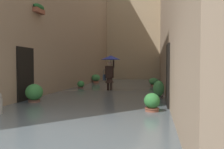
{
  "coord_description": "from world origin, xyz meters",
  "views": [
    {
      "loc": [
        -2.19,
        4.35,
        1.5
      ],
      "look_at": [
        0.11,
        -8.07,
        1.05
      ],
      "focal_mm": 37.8,
      "sensor_mm": 36.0,
      "label": 1
    }
  ],
  "objects_px": {
    "person_wading": "(110,65)",
    "potted_plant_far_left": "(159,91)",
    "potted_plant_near_left": "(152,105)",
    "potted_plant_near_right": "(96,79)",
    "potted_plant_mid_left": "(154,83)",
    "potted_plant_far_right": "(81,86)",
    "potted_plant_mid_right": "(34,94)"
  },
  "relations": [
    {
      "from": "potted_plant_mid_left",
      "to": "potted_plant_far_right",
      "type": "distance_m",
      "value": 4.65
    },
    {
      "from": "potted_plant_near_right",
      "to": "potted_plant_near_left",
      "type": "bearing_deg",
      "value": 112.21
    },
    {
      "from": "person_wading",
      "to": "potted_plant_mid_left",
      "type": "bearing_deg",
      "value": -131.67
    },
    {
      "from": "person_wading",
      "to": "potted_plant_mid_left",
      "type": "height_order",
      "value": "person_wading"
    },
    {
      "from": "potted_plant_far_left",
      "to": "potted_plant_near_right",
      "type": "distance_m",
      "value": 9.31
    },
    {
      "from": "potted_plant_near_left",
      "to": "potted_plant_far_left",
      "type": "height_order",
      "value": "potted_plant_far_left"
    },
    {
      "from": "person_wading",
      "to": "potted_plant_near_right",
      "type": "xyz_separation_m",
      "value": [
        2.09,
        -5.01,
        -1.03
      ]
    },
    {
      "from": "potted_plant_mid_right",
      "to": "potted_plant_mid_left",
      "type": "xyz_separation_m",
      "value": [
        -4.16,
        -7.45,
        -0.05
      ]
    },
    {
      "from": "potted_plant_mid_left",
      "to": "potted_plant_near_right",
      "type": "xyz_separation_m",
      "value": [
        4.41,
        -2.41,
        0.06
      ]
    },
    {
      "from": "potted_plant_mid_right",
      "to": "potted_plant_far_left",
      "type": "height_order",
      "value": "potted_plant_far_left"
    },
    {
      "from": "potted_plant_near_right",
      "to": "potted_plant_mid_left",
      "type": "bearing_deg",
      "value": 151.41
    },
    {
      "from": "potted_plant_mid_left",
      "to": "potted_plant_far_right",
      "type": "relative_size",
      "value": 1.17
    },
    {
      "from": "potted_plant_mid_right",
      "to": "potted_plant_far_right",
      "type": "relative_size",
      "value": 1.35
    },
    {
      "from": "potted_plant_mid_right",
      "to": "potted_plant_near_right",
      "type": "xyz_separation_m",
      "value": [
        0.26,
        -9.86,
        0.01
      ]
    },
    {
      "from": "potted_plant_mid_right",
      "to": "potted_plant_near_left",
      "type": "bearing_deg",
      "value": 166.58
    },
    {
      "from": "potted_plant_near_left",
      "to": "potted_plant_mid_left",
      "type": "height_order",
      "value": "potted_plant_mid_left"
    },
    {
      "from": "potted_plant_near_left",
      "to": "potted_plant_far_right",
      "type": "distance_m",
      "value": 7.68
    },
    {
      "from": "potted_plant_near_left",
      "to": "potted_plant_near_right",
      "type": "relative_size",
      "value": 0.86
    },
    {
      "from": "potted_plant_far_left",
      "to": "potted_plant_near_right",
      "type": "bearing_deg",
      "value": -60.02
    },
    {
      "from": "potted_plant_near_left",
      "to": "potted_plant_near_right",
      "type": "bearing_deg",
      "value": -67.79
    },
    {
      "from": "person_wading",
      "to": "potted_plant_near_left",
      "type": "distance_m",
      "value": 6.4
    },
    {
      "from": "potted_plant_mid_left",
      "to": "potted_plant_mid_right",
      "type": "bearing_deg",
      "value": 60.86
    },
    {
      "from": "person_wading",
      "to": "potted_plant_far_left",
      "type": "distance_m",
      "value": 4.11
    },
    {
      "from": "person_wading",
      "to": "potted_plant_near_right",
      "type": "distance_m",
      "value": 5.53
    },
    {
      "from": "potted_plant_mid_left",
      "to": "potted_plant_near_right",
      "type": "distance_m",
      "value": 5.03
    },
    {
      "from": "person_wading",
      "to": "potted_plant_near_left",
      "type": "bearing_deg",
      "value": 111.79
    },
    {
      "from": "potted_plant_near_right",
      "to": "potted_plant_far_right",
      "type": "bearing_deg",
      "value": 93.0
    },
    {
      "from": "person_wading",
      "to": "potted_plant_mid_right",
      "type": "bearing_deg",
      "value": 69.24
    },
    {
      "from": "potted_plant_mid_right",
      "to": "potted_plant_far_right",
      "type": "distance_m",
      "value": 5.43
    },
    {
      "from": "person_wading",
      "to": "potted_plant_mid_right",
      "type": "relative_size",
      "value": 2.49
    },
    {
      "from": "potted_plant_mid_left",
      "to": "person_wading",
      "type": "bearing_deg",
      "value": 48.33
    },
    {
      "from": "potted_plant_near_left",
      "to": "potted_plant_near_right",
      "type": "height_order",
      "value": "potted_plant_near_right"
    }
  ]
}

